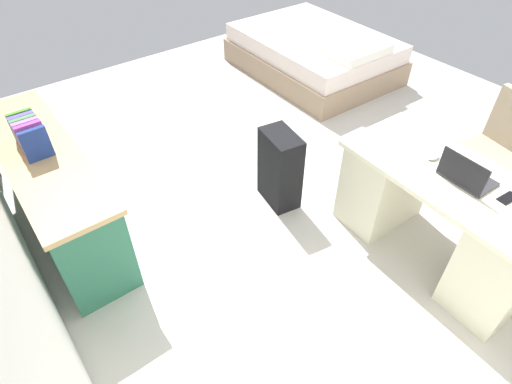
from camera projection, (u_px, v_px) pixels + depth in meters
The scene contains 11 objects.
ground_plane at pixel (295, 161), 3.99m from camera, with size 5.90×5.90×0.00m, color beige.
desk at pixel (439, 216), 2.91m from camera, with size 1.47×0.72×0.73m.
office_chair at pixel (491, 160), 3.32m from camera, with size 0.53×0.53×0.94m.
credenza at pixel (55, 191), 3.13m from camera, with size 1.80×0.48×0.73m.
bed at pixel (314, 54), 5.20m from camera, with size 1.93×1.44×0.58m.
suitcase_black at pixel (280, 169), 3.39m from camera, with size 0.36×0.22×0.65m, color black.
laptop at pixel (466, 175), 2.61m from camera, with size 0.32×0.23×0.21m.
computer_mouse at pixel (433, 157), 2.81m from camera, with size 0.06×0.10×0.03m, color white.
cell_phone_near_laptop at pixel (508, 198), 2.53m from camera, with size 0.07×0.14×0.01m, color black.
book_row at pixel (30, 135), 2.85m from camera, with size 0.35×0.17×0.23m.
figurine_small at pixel (18, 118), 3.09m from camera, with size 0.08×0.08×0.11m, color red.
Camera 1 is at (-2.29, 2.21, 2.46)m, focal length 29.66 mm.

